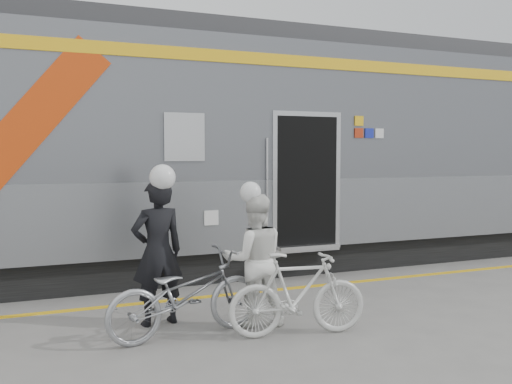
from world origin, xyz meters
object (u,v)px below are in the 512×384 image
bicycle_right (298,294)px  man (157,252)px  woman (254,260)px  bicycle_left (186,294)px

bicycle_right → man: bearing=62.9°
man → woman: (1.05, -0.43, -0.09)m
bicycle_left → bicycle_right: size_ratio=1.16×
bicycle_left → bicycle_right: bearing=-119.8°
man → woman: 1.14m
woman → bicycle_right: (0.30, -0.55, -0.30)m
woman → bicycle_right: size_ratio=0.99×
woman → bicycle_right: bearing=127.5°
man → bicycle_left: (0.20, -0.55, -0.39)m
bicycle_left → woman: 0.91m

